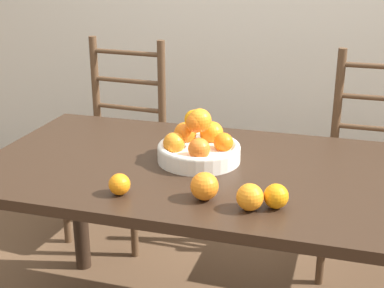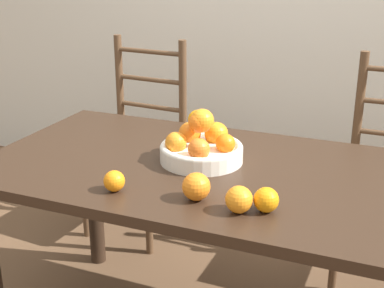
{
  "view_description": "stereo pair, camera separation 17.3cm",
  "coord_description": "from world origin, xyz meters",
  "px_view_note": "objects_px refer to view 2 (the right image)",
  "views": [
    {
      "loc": [
        0.37,
        -1.61,
        1.4
      ],
      "look_at": [
        -0.08,
        -0.05,
        0.81
      ],
      "focal_mm": 50.0,
      "sensor_mm": 36.0,
      "label": 1
    },
    {
      "loc": [
        0.53,
        -1.55,
        1.4
      ],
      "look_at": [
        -0.08,
        -0.05,
        0.81
      ],
      "focal_mm": 50.0,
      "sensor_mm": 36.0,
      "label": 2
    }
  ],
  "objects_px": {
    "orange_loose_0": "(239,200)",
    "orange_loose_1": "(266,200)",
    "orange_loose_2": "(114,181)",
    "orange_loose_3": "(196,187)",
    "fruit_bowl": "(201,145)",
    "chair_left": "(138,141)"
  },
  "relations": [
    {
      "from": "orange_loose_0",
      "to": "orange_loose_1",
      "type": "bearing_deg",
      "value": 25.51
    },
    {
      "from": "orange_loose_2",
      "to": "orange_loose_3",
      "type": "relative_size",
      "value": 0.78
    },
    {
      "from": "fruit_bowl",
      "to": "orange_loose_3",
      "type": "height_order",
      "value": "fruit_bowl"
    },
    {
      "from": "chair_left",
      "to": "orange_loose_3",
      "type": "bearing_deg",
      "value": -49.61
    },
    {
      "from": "fruit_bowl",
      "to": "orange_loose_3",
      "type": "relative_size",
      "value": 3.44
    },
    {
      "from": "orange_loose_3",
      "to": "orange_loose_2",
      "type": "bearing_deg",
      "value": -171.42
    },
    {
      "from": "orange_loose_0",
      "to": "orange_loose_2",
      "type": "distance_m",
      "value": 0.39
    },
    {
      "from": "chair_left",
      "to": "orange_loose_0",
      "type": "bearing_deg",
      "value": -45.51
    },
    {
      "from": "chair_left",
      "to": "orange_loose_1",
      "type": "bearing_deg",
      "value": -42.39
    },
    {
      "from": "orange_loose_3",
      "to": "chair_left",
      "type": "xyz_separation_m",
      "value": [
        -0.72,
        0.98,
        -0.28
      ]
    },
    {
      "from": "orange_loose_0",
      "to": "orange_loose_3",
      "type": "xyz_separation_m",
      "value": [
        -0.14,
        0.03,
        0.0
      ]
    },
    {
      "from": "orange_loose_3",
      "to": "orange_loose_1",
      "type": "bearing_deg",
      "value": 1.07
    },
    {
      "from": "fruit_bowl",
      "to": "chair_left",
      "type": "height_order",
      "value": "chair_left"
    },
    {
      "from": "orange_loose_1",
      "to": "fruit_bowl",
      "type": "bearing_deg",
      "value": 136.69
    },
    {
      "from": "fruit_bowl",
      "to": "orange_loose_0",
      "type": "relative_size",
      "value": 3.7
    },
    {
      "from": "orange_loose_1",
      "to": "chair_left",
      "type": "xyz_separation_m",
      "value": [
        -0.92,
        0.97,
        -0.27
      ]
    },
    {
      "from": "orange_loose_3",
      "to": "orange_loose_0",
      "type": "bearing_deg",
      "value": -11.72
    },
    {
      "from": "orange_loose_0",
      "to": "orange_loose_3",
      "type": "bearing_deg",
      "value": 168.28
    },
    {
      "from": "fruit_bowl",
      "to": "orange_loose_1",
      "type": "bearing_deg",
      "value": -43.31
    },
    {
      "from": "orange_loose_0",
      "to": "orange_loose_1",
      "type": "xyz_separation_m",
      "value": [
        0.07,
        0.03,
        -0.0
      ]
    },
    {
      "from": "orange_loose_2",
      "to": "orange_loose_3",
      "type": "height_order",
      "value": "orange_loose_3"
    },
    {
      "from": "orange_loose_0",
      "to": "orange_loose_1",
      "type": "relative_size",
      "value": 1.08
    }
  ]
}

